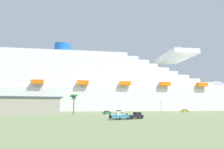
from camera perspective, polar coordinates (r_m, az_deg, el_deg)
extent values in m
plane|color=#66754C|center=(111.33, -3.09, -11.82)|extent=(600.00, 600.00, 0.00)
cube|color=white|center=(146.52, -3.20, -8.03)|extent=(219.42, 61.58, 16.38)
cube|color=white|center=(147.06, -3.17, -4.29)|extent=(193.26, 55.63, 2.80)
cube|color=white|center=(147.02, -4.84, -3.17)|extent=(184.50, 54.13, 2.80)
cube|color=white|center=(147.16, -6.51, -2.05)|extent=(172.49, 52.05, 2.80)
cube|color=white|center=(147.47, -8.18, -0.93)|extent=(163.37, 50.47, 2.80)
cube|color=white|center=(147.97, -9.83, 0.18)|extent=(153.68, 48.62, 2.80)
cube|color=white|center=(148.65, -11.47, 1.29)|extent=(148.25, 47.15, 2.80)
cube|color=white|center=(149.50, -13.09, 2.38)|extent=(138.51, 45.73, 2.80)
cube|color=white|center=(150.52, -14.70, 3.46)|extent=(133.55, 44.80, 2.80)
cube|color=white|center=(151.72, -16.28, 4.52)|extent=(125.48, 43.58, 2.80)
cube|color=white|center=(153.07, -17.85, 5.55)|extent=(116.98, 41.72, 2.80)
cube|color=white|center=(170.59, 19.33, 5.29)|extent=(26.22, 42.12, 4.00)
cylinder|color=#1959B2|center=(153.63, -15.33, 7.58)|extent=(14.49, 14.49, 8.55)
cylinder|color=silver|center=(173.62, 20.53, 6.48)|extent=(0.80, 0.80, 12.00)
cube|color=orange|center=(132.03, -22.47, -2.15)|extent=(8.32, 4.12, 2.80)
cube|color=orange|center=(127.97, -9.19, -2.54)|extent=(8.32, 4.12, 2.80)
cube|color=orange|center=(131.01, 4.21, -2.79)|extent=(8.32, 4.12, 2.80)
cube|color=orange|center=(140.67, 16.38, -2.89)|extent=(8.32, 4.12, 2.80)
cube|color=orange|center=(155.74, 26.60, -2.87)|extent=(8.32, 4.12, 2.80)
cube|color=black|center=(61.24, 7.19, -12.97)|extent=(5.87, 2.99, 0.90)
cube|color=black|center=(61.74, 7.98, -12.09)|extent=(2.32, 2.18, 0.90)
cube|color=#26333F|center=(62.12, 8.51, -12.14)|extent=(0.41, 1.67, 0.63)
cylinder|color=black|center=(63.18, 8.23, -13.24)|extent=(0.84, 0.42, 0.80)
cylinder|color=black|center=(61.53, 9.30, -13.32)|extent=(0.84, 0.42, 0.80)
cylinder|color=black|center=(61.18, 5.23, -13.43)|extent=(0.84, 0.42, 0.80)
cylinder|color=black|center=(59.48, 6.24, -13.53)|extent=(0.84, 0.42, 0.80)
cube|color=#595960|center=(58.35, 2.25, -13.59)|extent=(6.84, 3.11, 0.16)
cube|color=#595960|center=(60.26, 5.62, -13.42)|extent=(2.14, 0.51, 0.10)
cylinder|color=black|center=(59.17, 1.49, -13.68)|extent=(0.67, 0.33, 0.64)
cylinder|color=black|center=(57.27, 2.49, -13.82)|extent=(0.67, 0.33, 0.64)
cube|color=teal|center=(58.31, 2.25, -13.07)|extent=(6.29, 3.21, 0.90)
cone|color=teal|center=(59.97, 5.19, -12.94)|extent=(1.53, 2.12, 1.93)
cube|color=silver|center=(57.99, 1.70, -12.30)|extent=(0.97, 1.13, 0.70)
cube|color=black|center=(56.89, -0.68, -13.17)|extent=(0.45, 0.56, 1.10)
cylinder|color=brown|center=(82.73, -12.01, -9.81)|extent=(0.51, 0.51, 7.70)
cone|color=#287233|center=(82.80, -11.64, -7.09)|extent=(0.73, 3.16, 2.69)
cone|color=#287233|center=(83.02, -11.69, -7.09)|extent=(2.34, 3.03, 2.66)
cone|color=#287233|center=(83.18, -11.89, -7.09)|extent=(3.50, 1.23, 2.09)
cone|color=#287233|center=(83.10, -12.09, -7.08)|extent=(3.26, 2.54, 1.94)
cone|color=#287233|center=(82.92, -12.18, -7.07)|extent=(1.86, 3.05, 2.85)
cone|color=#287233|center=(82.60, -12.17, -7.07)|extent=(1.84, 3.09, 2.81)
cone|color=#287233|center=(82.41, -12.02, -7.07)|extent=(3.29, 2.02, 2.43)
cone|color=#287233|center=(82.40, -11.84, -7.07)|extent=(3.18, 1.37, 2.76)
cone|color=#287233|center=(82.50, -11.72, -7.08)|extent=(2.76, 2.59, 2.77)
sphere|color=#287233|center=(82.78, -11.92, -7.15)|extent=(1.10, 1.10, 1.10)
cylinder|color=slate|center=(94.23, 15.23, -9.93)|extent=(0.20, 0.20, 6.64)
sphere|color=#F9F2CC|center=(94.25, 15.13, -7.77)|extent=(0.56, 0.56, 0.56)
cube|color=yellow|center=(123.74, 21.92, -10.61)|extent=(4.98, 2.43, 0.70)
cube|color=#1E232D|center=(123.84, 22.00, -10.31)|extent=(2.86, 2.01, 0.55)
cylinder|color=black|center=(122.14, 21.51, -10.82)|extent=(0.68, 0.29, 0.66)
cylinder|color=black|center=(123.80, 21.06, -10.82)|extent=(0.68, 0.29, 0.66)
cylinder|color=black|center=(123.74, 22.80, -10.72)|extent=(0.68, 0.29, 0.66)
cylinder|color=black|center=(125.38, 22.34, -10.72)|extent=(0.68, 0.29, 0.66)
cube|color=#2D723F|center=(90.64, -1.63, -11.96)|extent=(4.21, 1.83, 0.70)
cube|color=#1E232D|center=(90.57, -1.76, -11.56)|extent=(2.36, 1.65, 0.55)
cylinder|color=black|center=(91.87, -0.90, -12.14)|extent=(0.66, 0.22, 0.66)
cylinder|color=black|center=(90.10, -0.62, -12.20)|extent=(0.66, 0.22, 0.66)
cylinder|color=black|center=(91.24, -2.63, -12.16)|extent=(0.66, 0.22, 0.66)
cylinder|color=black|center=(89.46, -2.38, -12.21)|extent=(0.66, 0.22, 0.66)
cube|color=white|center=(101.16, 2.25, -11.69)|extent=(4.92, 2.59, 0.70)
cube|color=#1E232D|center=(101.10, 2.11, -11.33)|extent=(2.85, 2.10, 0.55)
cylinder|color=black|center=(102.39, 3.03, -11.85)|extent=(0.68, 0.31, 0.66)
cylinder|color=black|center=(100.47, 3.23, -11.89)|extent=(0.68, 0.31, 0.66)
cylinder|color=black|center=(101.90, 1.28, -11.87)|extent=(0.68, 0.31, 0.66)
cylinder|color=black|center=(99.98, 1.44, -11.92)|extent=(0.68, 0.31, 0.66)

